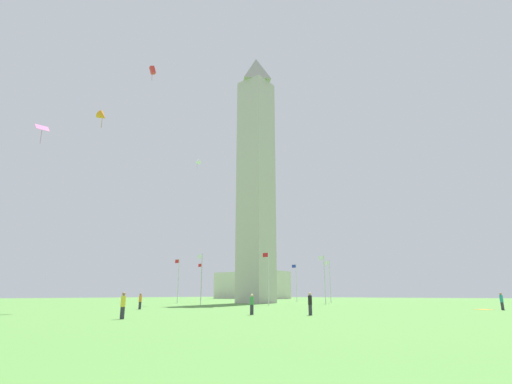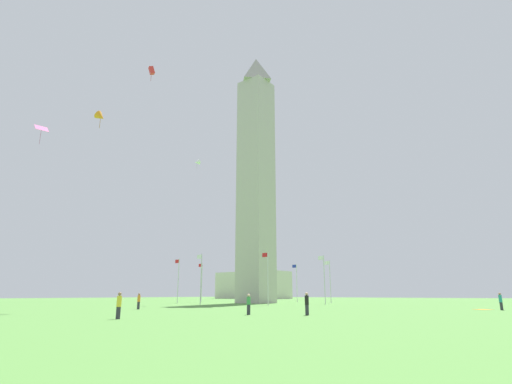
% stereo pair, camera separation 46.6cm
% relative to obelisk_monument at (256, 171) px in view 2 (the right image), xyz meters
% --- Properties ---
extents(ground_plane, '(260.00, 260.00, 0.00)m').
position_rel_obelisk_monument_xyz_m(ground_plane, '(0.00, 0.00, -25.43)').
color(ground_plane, '#548C3D').
extents(obelisk_monument, '(5.60, 5.60, 50.87)m').
position_rel_obelisk_monument_xyz_m(obelisk_monument, '(0.00, 0.00, 0.00)').
color(obelisk_monument, '#B7B2A8').
rests_on(obelisk_monument, ground).
extents(flagpole_n, '(1.12, 0.14, 7.95)m').
position_rel_obelisk_monument_xyz_m(flagpole_n, '(14.35, 0.00, -21.07)').
color(flagpole_n, silver).
rests_on(flagpole_n, ground).
extents(flagpole_ne, '(1.12, 0.14, 7.95)m').
position_rel_obelisk_monument_xyz_m(flagpole_ne, '(10.17, 10.11, -21.07)').
color(flagpole_ne, silver).
rests_on(flagpole_ne, ground).
extents(flagpole_e, '(1.12, 0.14, 7.95)m').
position_rel_obelisk_monument_xyz_m(flagpole_e, '(0.06, 14.29, -21.07)').
color(flagpole_e, silver).
rests_on(flagpole_e, ground).
extents(flagpole_se, '(1.12, 0.14, 7.95)m').
position_rel_obelisk_monument_xyz_m(flagpole_se, '(-10.05, 10.11, -21.07)').
color(flagpole_se, silver).
rests_on(flagpole_se, ground).
extents(flagpole_s, '(1.12, 0.14, 7.95)m').
position_rel_obelisk_monument_xyz_m(flagpole_s, '(-14.23, 0.00, -21.07)').
color(flagpole_s, silver).
rests_on(flagpole_s, ground).
extents(flagpole_sw, '(1.12, 0.14, 7.95)m').
position_rel_obelisk_monument_xyz_m(flagpole_sw, '(-10.05, -10.11, -21.07)').
color(flagpole_sw, silver).
rests_on(flagpole_sw, ground).
extents(flagpole_w, '(1.12, 0.14, 7.95)m').
position_rel_obelisk_monument_xyz_m(flagpole_w, '(0.06, -14.29, -21.07)').
color(flagpole_w, silver).
rests_on(flagpole_w, ground).
extents(flagpole_nw, '(1.12, 0.14, 7.95)m').
position_rel_obelisk_monument_xyz_m(flagpole_nw, '(10.17, -10.11, -21.07)').
color(flagpole_nw, silver).
rests_on(flagpole_nw, ground).
extents(person_teal_shirt, '(0.32, 0.32, 1.78)m').
position_rel_obelisk_monument_xyz_m(person_teal_shirt, '(-40.21, 9.92, -24.55)').
color(person_teal_shirt, '#2D2D38').
rests_on(person_teal_shirt, ground).
extents(person_black_shirt, '(0.32, 0.32, 1.77)m').
position_rel_obelisk_monument_xyz_m(person_black_shirt, '(-29.38, 31.34, -24.56)').
color(person_black_shirt, '#2D2D38').
rests_on(person_black_shirt, ground).
extents(person_orange_shirt, '(0.32, 0.32, 1.75)m').
position_rel_obelisk_monument_xyz_m(person_orange_shirt, '(-8.16, 31.79, -24.57)').
color(person_orange_shirt, '#2D2D38').
rests_on(person_orange_shirt, ground).
extents(person_green_shirt, '(0.32, 0.32, 1.66)m').
position_rel_obelisk_monument_xyz_m(person_green_shirt, '(-25.20, 33.57, -24.61)').
color(person_green_shirt, '#2D2D38').
rests_on(person_green_shirt, ground).
extents(person_yellow_shirt, '(0.32, 0.32, 1.77)m').
position_rel_obelisk_monument_xyz_m(person_yellow_shirt, '(-21.82, 43.41, -24.55)').
color(person_yellow_shirt, '#2D2D38').
rests_on(person_yellow_shirt, ground).
extents(kite_red_box, '(0.90, 1.05, 2.24)m').
position_rel_obelisk_monument_xyz_m(kite_red_box, '(-3.97, 29.33, 6.89)').
color(kite_red_box, red).
extents(kite_orange_delta, '(1.56, 1.50, 1.95)m').
position_rel_obelisk_monument_xyz_m(kite_orange_delta, '(-9.54, 39.30, -5.55)').
color(kite_orange_delta, orange).
extents(kite_white_delta, '(1.22, 1.33, 1.92)m').
position_rel_obelisk_monument_xyz_m(kite_white_delta, '(3.63, 12.71, -0.72)').
color(kite_white_delta, white).
extents(kite_pink_diamond, '(1.44, 1.72, 2.66)m').
position_rel_obelisk_monument_xyz_m(kite_pink_diamond, '(3.42, 39.76, -3.62)').
color(kite_pink_diamond, pink).
extents(distant_building, '(27.38, 10.96, 9.47)m').
position_rel_obelisk_monument_xyz_m(distant_building, '(45.76, -57.14, -20.70)').
color(distant_building, beige).
rests_on(distant_building, ground).
extents(picnic_blanket_near_first_person, '(2.28, 2.22, 0.01)m').
position_rel_obelisk_monument_xyz_m(picnic_blanket_near_first_person, '(-38.31, 9.10, -25.43)').
color(picnic_blanket_near_first_person, orange).
rests_on(picnic_blanket_near_first_person, ground).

